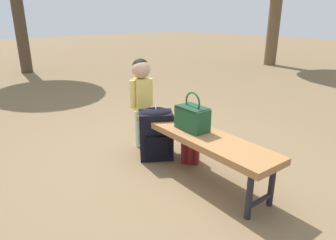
# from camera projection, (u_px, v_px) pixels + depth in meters

# --- Properties ---
(ground_plane) EXTENTS (40.00, 40.00, 0.00)m
(ground_plane) POSITION_uv_depth(u_px,v_px,m) (163.00, 165.00, 3.14)
(ground_plane) COLOR brown
(ground_plane) RESTS_ON ground
(park_bench) EXTENTS (1.64, 0.59, 0.45)m
(park_bench) POSITION_uv_depth(u_px,v_px,m) (200.00, 139.00, 2.80)
(park_bench) COLOR #9E6B3D
(park_bench) RESTS_ON ground
(handbag) EXTENTS (0.34, 0.22, 0.37)m
(handbag) POSITION_uv_depth(u_px,v_px,m) (192.00, 117.00, 2.83)
(handbag) COLOR #1E4C2D
(handbag) RESTS_ON park_bench
(child_standing) EXTENTS (0.21, 0.27, 1.03)m
(child_standing) POSITION_uv_depth(u_px,v_px,m) (141.00, 89.00, 3.40)
(child_standing) COLOR #B2D8B2
(child_standing) RESTS_ON ground
(backpack_large) EXTENTS (0.42, 0.44, 0.59)m
(backpack_large) POSITION_uv_depth(u_px,v_px,m) (156.00, 132.00, 3.23)
(backpack_large) COLOR black
(backpack_large) RESTS_ON ground
(backpack_small) EXTENTS (0.22, 0.21, 0.30)m
(backpack_small) POSITION_uv_depth(u_px,v_px,m) (190.00, 149.00, 3.16)
(backpack_small) COLOR maroon
(backpack_small) RESTS_ON ground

